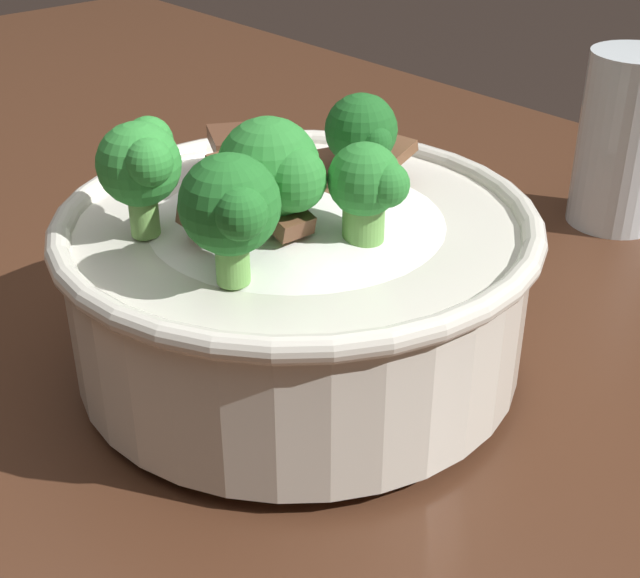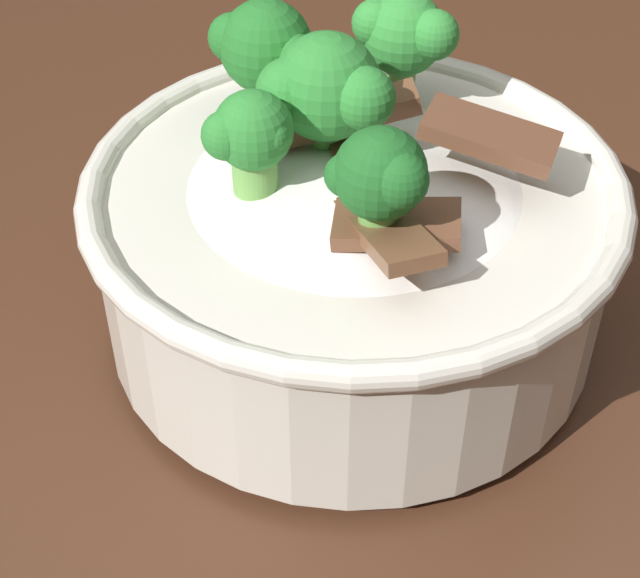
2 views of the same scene
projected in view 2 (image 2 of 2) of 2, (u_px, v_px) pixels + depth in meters
name	position (u px, v px, depth m)	size (l,w,h in m)	color
dining_table	(581.00, 386.00, 0.57)	(1.49, 0.91, 0.80)	#472819
rice_bowl	(351.00, 229.00, 0.45)	(0.24, 0.24, 0.14)	silver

